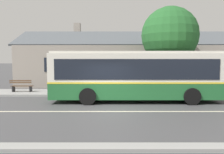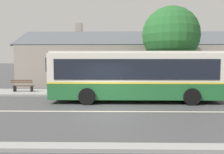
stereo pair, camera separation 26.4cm
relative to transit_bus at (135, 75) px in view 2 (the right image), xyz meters
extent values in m
plane|color=#424244|center=(-1.77, -2.90, -1.70)|extent=(300.00, 300.00, 0.00)
cube|color=gray|center=(-1.77, 3.10, -1.62)|extent=(60.00, 3.00, 0.15)
cube|color=gray|center=(-1.77, -7.65, -1.64)|extent=(60.00, 0.50, 0.12)
cube|color=beige|center=(-1.77, -2.90, -1.69)|extent=(60.00, 0.16, 0.01)
cube|color=gray|center=(1.04, 10.26, 0.30)|extent=(23.37, 8.19, 3.99)
cube|color=#4C5156|center=(1.04, 8.21, 3.13)|extent=(23.97, 4.15, 1.81)
cube|color=#4C5156|center=(1.04, 12.31, 3.13)|extent=(23.97, 4.15, 1.81)
cube|color=gray|center=(-5.39, 11.08, 4.46)|extent=(0.70, 0.70, 1.20)
cube|color=black|center=(-7.14, 6.14, 0.50)|extent=(1.10, 0.06, 1.30)
cube|color=black|center=(1.04, 6.14, 0.50)|extent=(1.10, 0.06, 1.30)
cube|color=#4C3323|center=(4.55, 6.14, -0.65)|extent=(1.00, 0.06, 2.10)
cube|color=#236633|center=(-0.02, 0.00, -0.94)|extent=(10.45, 2.51, 0.96)
cube|color=yellow|center=(-0.02, 0.00, -0.41)|extent=(10.47, 2.53, 0.10)
cube|color=silver|center=(-0.02, 0.00, 0.49)|extent=(10.45, 2.51, 1.70)
cube|color=silver|center=(-0.02, 0.00, 1.40)|extent=(10.25, 2.38, 0.12)
cube|color=black|center=(-0.02, 1.26, 0.39)|extent=(9.62, 0.04, 1.20)
cube|color=black|center=(-0.02, -1.27, 0.39)|extent=(9.62, 0.04, 1.20)
cube|color=black|center=(5.23, 0.00, 0.39)|extent=(0.04, 2.20, 1.20)
cube|color=black|center=(5.23, 0.00, 1.20)|extent=(0.04, 1.75, 0.24)
cube|color=black|center=(5.25, 0.00, -1.30)|extent=(0.08, 2.50, 0.28)
cube|color=#192D99|center=(-1.32, 1.27, -0.94)|extent=(2.93, 0.03, 0.67)
cube|color=black|center=(4.06, 1.27, -0.22)|extent=(0.90, 0.03, 2.42)
cylinder|color=black|center=(3.22, 1.25, -1.20)|extent=(1.00, 0.28, 1.00)
cylinder|color=black|center=(3.22, -1.25, -1.20)|extent=(1.00, 0.28, 1.00)
cylinder|color=black|center=(-2.89, 1.25, -1.20)|extent=(1.00, 0.28, 1.00)
cylinder|color=black|center=(-2.89, -1.25, -1.20)|extent=(1.00, 0.28, 1.00)
cube|color=brown|center=(-8.52, 3.22, -1.10)|extent=(1.69, 0.10, 0.04)
cube|color=brown|center=(-8.52, 3.07, -1.10)|extent=(1.69, 0.10, 0.04)
cube|color=brown|center=(-8.52, 2.93, -1.10)|extent=(1.69, 0.10, 0.04)
cube|color=brown|center=(-8.52, 2.80, -0.80)|extent=(1.69, 0.04, 0.10)
cube|color=brown|center=(-8.52, 2.80, -0.66)|extent=(1.69, 0.04, 0.10)
cube|color=black|center=(-7.84, 3.07, -1.32)|extent=(0.08, 0.43, 0.45)
cube|color=black|center=(-9.19, 3.07, -1.32)|extent=(0.08, 0.43, 0.45)
cylinder|color=#4C3828|center=(3.23, 4.05, -0.13)|extent=(0.37, 0.37, 3.14)
sphere|color=#235B28|center=(3.23, 4.05, 2.94)|extent=(4.60, 4.60, 4.60)
sphere|color=#235B28|center=(2.91, 3.86, 2.25)|extent=(2.91, 2.91, 2.91)
cylinder|color=gray|center=(5.80, 2.10, -0.35)|extent=(0.07, 0.07, 2.40)
cube|color=#1959A5|center=(5.80, 2.08, 0.60)|extent=(0.36, 0.03, 0.48)
camera|label=1|loc=(-1.46, -13.89, 0.94)|focal=35.00mm
camera|label=2|loc=(-1.20, -13.89, 0.94)|focal=35.00mm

